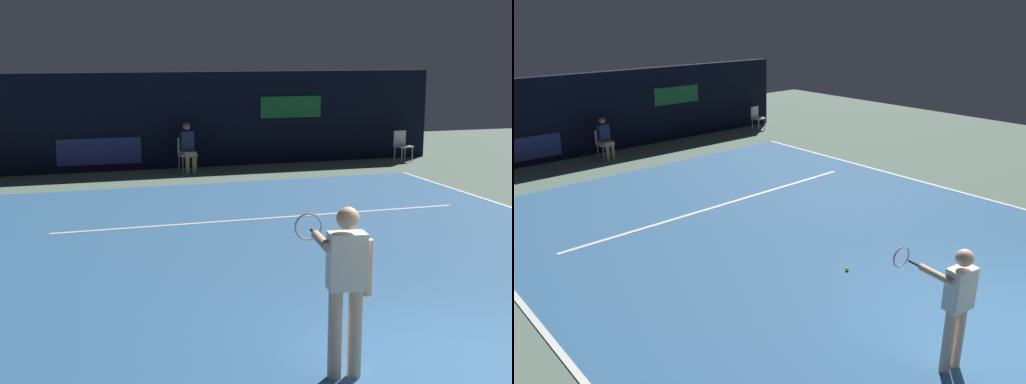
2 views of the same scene
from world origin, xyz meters
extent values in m
plane|color=slate|center=(0.00, 5.09, 0.00)|extent=(29.51, 29.51, 0.00)
cube|color=#336699|center=(0.00, 5.09, 0.01)|extent=(10.28, 12.18, 0.01)
cube|color=white|center=(5.09, 5.09, 0.01)|extent=(0.10, 12.18, 0.01)
cube|color=white|center=(-5.09, 5.09, 0.01)|extent=(0.10, 12.18, 0.01)
cube|color=white|center=(0.00, 7.22, 0.01)|extent=(8.02, 0.10, 0.01)
cube|color=black|center=(0.00, 13.91, 1.30)|extent=(14.31, 0.30, 2.60)
cube|color=navy|center=(-2.50, 13.75, 0.55)|extent=(2.20, 0.04, 0.70)
cube|color=#1E6B2D|center=(2.86, 13.75, 1.60)|extent=(1.80, 0.04, 0.60)
cylinder|color=beige|center=(-1.31, 0.44, 0.46)|extent=(0.14, 0.14, 0.92)
cylinder|color=beige|center=(-1.51, 0.47, 0.46)|extent=(0.14, 0.14, 0.92)
cube|color=white|center=(-1.41, 0.46, 1.20)|extent=(0.39, 0.27, 0.56)
sphere|color=beige|center=(-1.41, 0.46, 1.62)|extent=(0.22, 0.22, 0.22)
cylinder|color=beige|center=(-1.57, 0.71, 1.35)|extent=(0.17, 0.51, 0.09)
cylinder|color=beige|center=(-1.19, 0.44, 1.12)|extent=(0.09, 0.09, 0.56)
cylinder|color=black|center=(-1.53, 1.00, 1.35)|extent=(0.08, 0.30, 0.03)
torus|color=#B2B2B7|center=(-1.48, 1.28, 1.35)|extent=(0.30, 0.07, 0.30)
cube|color=white|center=(-0.29, 13.03, 0.46)|extent=(0.48, 0.44, 0.04)
cube|color=white|center=(-0.31, 13.23, 0.69)|extent=(0.42, 0.07, 0.42)
cylinder|color=#B2B2B7|center=(-0.45, 12.84, 0.23)|extent=(0.03, 0.03, 0.46)
cylinder|color=#B2B2B7|center=(-0.08, 12.88, 0.23)|extent=(0.03, 0.03, 0.46)
cylinder|color=#B2B2B7|center=(-0.49, 13.18, 0.23)|extent=(0.03, 0.03, 0.46)
cylinder|color=#B2B2B7|center=(-0.12, 13.22, 0.23)|extent=(0.03, 0.03, 0.46)
cube|color=tan|center=(-0.28, 12.95, 0.50)|extent=(0.36, 0.43, 0.14)
cylinder|color=tan|center=(-0.35, 12.77, 0.23)|extent=(0.11, 0.11, 0.46)
cylinder|color=tan|center=(-0.17, 12.78, 0.23)|extent=(0.11, 0.11, 0.46)
cube|color=#23284C|center=(-0.29, 13.07, 0.83)|extent=(0.36, 0.25, 0.52)
sphere|color=#8C6647|center=(-0.29, 13.07, 1.21)|extent=(0.20, 0.20, 0.20)
cylinder|color=#141933|center=(-0.29, 13.07, 1.30)|extent=(0.19, 0.19, 0.04)
cube|color=white|center=(6.07, 13.01, 0.44)|extent=(0.50, 0.47, 0.04)
cube|color=white|center=(6.04, 13.21, 0.67)|extent=(0.42, 0.10, 0.42)
cylinder|color=#B2B2B7|center=(5.92, 12.81, 0.22)|extent=(0.03, 0.03, 0.44)
cylinder|color=#B2B2B7|center=(6.29, 12.87, 0.22)|extent=(0.03, 0.03, 0.44)
cylinder|color=#B2B2B7|center=(5.86, 13.15, 0.22)|extent=(0.03, 0.03, 0.44)
cylinder|color=#B2B2B7|center=(6.23, 13.21, 0.22)|extent=(0.03, 0.03, 0.44)
sphere|color=#CCE033|center=(-0.35, 3.07, 0.05)|extent=(0.07, 0.07, 0.07)
camera|label=1|loc=(-4.24, -5.70, 3.19)|focal=51.22mm
camera|label=2|loc=(-6.83, -2.08, 4.43)|focal=35.73mm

